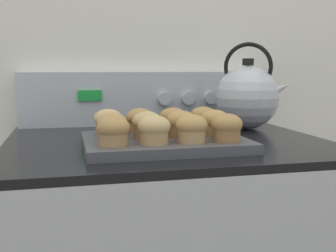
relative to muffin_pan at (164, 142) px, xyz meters
The scene contains 16 objects.
wall_back 0.53m from the muffin_pan, 86.39° to the left, with size 8.00×0.05×2.40m.
control_panel 0.41m from the muffin_pan, 85.56° to the left, with size 0.78×0.07×0.17m.
muffin_pan is the anchor object (origin of this frame).
muffin_r0_c0 0.15m from the muffin_pan, 146.98° to the right, with size 0.07×0.07×0.06m.
muffin_r0_c1 0.10m from the muffin_pan, 116.05° to the right, with size 0.07×0.07×0.06m.
muffin_r0_c2 0.10m from the muffin_pan, 61.15° to the right, with size 0.07×0.07×0.06m.
muffin_r0_c3 0.15m from the muffin_pan, 34.27° to the right, with size 0.07×0.07×0.06m.
muffin_r1_c0 0.13m from the muffin_pan, behind, with size 0.07×0.07×0.06m.
muffin_r1_c1 0.06m from the muffin_pan, behind, with size 0.07×0.07×0.06m.
muffin_r1_c2 0.06m from the muffin_pan, ahead, with size 0.07×0.07×0.06m.
muffin_r1_c3 0.13m from the muffin_pan, ahead, with size 0.07×0.07×0.06m.
muffin_r2_c0 0.15m from the muffin_pan, 146.15° to the left, with size 0.07×0.07×0.06m.
muffin_r2_c1 0.10m from the muffin_pan, 117.01° to the left, with size 0.07×0.07×0.06m.
muffin_r2_c2 0.10m from the muffin_pan, 62.15° to the left, with size 0.07×0.07×0.06m.
muffin_r2_c3 0.15m from the muffin_pan, 34.12° to the left, with size 0.07×0.07×0.06m.
tea_kettle 0.39m from the muffin_pan, 36.25° to the left, with size 0.22×0.19×0.26m.
Camera 1 is at (-0.24, -0.69, 1.10)m, focal length 45.00 mm.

